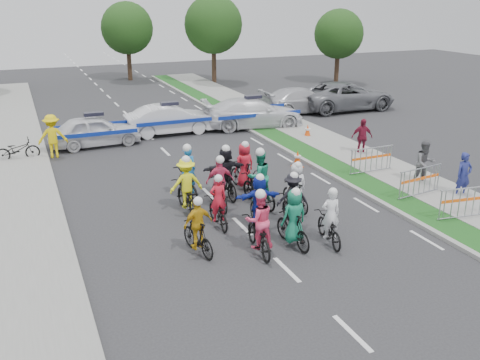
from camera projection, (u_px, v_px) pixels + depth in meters
name	position (u px, v px, depth m)	size (l,w,h in m)	color
ground	(287.00, 270.00, 13.96)	(90.00, 90.00, 0.00)	#28282B
curb_right	(346.00, 183.00, 20.16)	(0.20, 60.00, 0.12)	gray
grass_strip	(361.00, 181.00, 20.41)	(1.20, 60.00, 0.11)	#1A4F19
sidewalk_right	(399.00, 175.00, 21.07)	(2.40, 60.00, 0.13)	gray
sidewalk_left	(15.00, 234.00, 15.91)	(3.00, 60.00, 0.13)	gray
rider_0	(329.00, 225.00, 15.28)	(0.88, 1.78, 1.73)	black
rider_1	(293.00, 223.00, 15.05)	(0.79, 1.74, 1.80)	black
rider_2	(259.00, 229.00, 14.67)	(0.86, 1.93, 1.91)	black
rider_3	(198.00, 232.00, 14.63)	(0.91, 1.69, 1.71)	black
rider_4	(292.00, 204.00, 16.47)	(1.06, 1.80, 1.76)	black
rider_5	(259.00, 205.00, 16.27)	(1.45, 1.73, 1.77)	black
rider_6	(218.00, 209.00, 16.44)	(0.64, 1.69, 1.71)	black
rider_7	(296.00, 191.00, 17.64)	(0.74, 1.64, 1.71)	black
rider_8	(259.00, 184.00, 17.98)	(0.95, 2.09, 2.06)	black
rider_9	(220.00, 188.00, 17.74)	(0.97, 1.81, 1.87)	black
rider_10	(186.00, 190.00, 17.43)	(1.09, 1.93, 1.96)	black
rider_11	(225.00, 176.00, 18.65)	(1.58, 1.89, 1.95)	black
rider_12	(187.00, 180.00, 18.68)	(0.72, 1.97, 2.00)	black
rider_13	(244.00, 171.00, 19.48)	(0.86, 1.83, 1.86)	black
police_car_0	(95.00, 131.00, 25.14)	(1.71, 4.25, 1.45)	silver
police_car_1	(170.00, 120.00, 27.28)	(1.58, 4.54, 1.50)	silver
police_car_2	(253.00, 113.00, 28.62)	(2.20, 5.42, 1.57)	silver
civilian_sedan	(302.00, 100.00, 32.20)	(2.10, 5.16, 1.50)	#BBBBC0
civilian_suv	(346.00, 96.00, 33.00)	(2.84, 6.16, 1.71)	slate
spectator_0	(464.00, 175.00, 18.68)	(0.60, 0.39, 1.64)	navy
spectator_1	(425.00, 163.00, 19.89)	(0.83, 0.65, 1.72)	#545358
spectator_2	(362.00, 137.00, 23.62)	(0.97, 0.40, 1.66)	maroon
marshal_hiviz	(52.00, 136.00, 23.27)	(1.23, 0.71, 1.91)	yellow
barrier_0	(466.00, 204.00, 16.82)	(2.00, 0.50, 1.12)	#A5A8AD
barrier_1	(420.00, 183.00, 18.70)	(2.00, 0.50, 1.12)	#A5A8AD
barrier_2	(371.00, 161.00, 21.16)	(2.00, 0.50, 1.12)	#A5A8AD
cone_0	(297.00, 159.00, 22.17)	(0.40, 0.40, 0.70)	#F24C0C
cone_1	(308.00, 131.00, 26.64)	(0.40, 0.40, 0.70)	#F24C0C
parked_bike	(17.00, 150.00, 22.97)	(0.64, 1.82, 0.96)	black
tree_1	(213.00, 25.00, 41.87)	(4.55, 4.55, 6.82)	#382619
tree_2	(339.00, 34.00, 41.91)	(3.85, 3.85, 5.77)	#382619
tree_4	(127.00, 28.00, 43.27)	(4.20, 4.20, 6.30)	#382619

